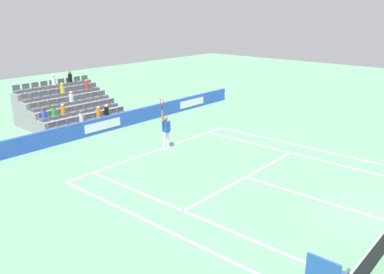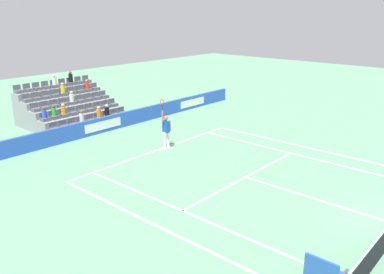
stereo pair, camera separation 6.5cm
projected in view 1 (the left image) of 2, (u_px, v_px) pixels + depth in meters
line_baseline at (158, 150)px, 21.12m from camera, size 10.97×0.10×0.01m
line_service at (246, 177)px, 17.69m from camera, size 8.23×0.10×0.01m
line_centre_service at (315, 198)px, 15.69m from camera, size 0.10×6.40×0.01m
line_singles_sideline_left at (192, 215)px, 14.45m from camera, size 0.10×11.89×0.01m
line_singles_sideline_right at (299, 155)px, 20.37m from camera, size 0.10×11.89×0.01m
line_doubles_sideline_left at (166, 230)px, 13.46m from camera, size 0.10×11.89×0.01m
line_doubles_sideline_right at (311, 148)px, 21.35m from camera, size 0.10×11.89×0.01m
line_centre_mark at (160, 150)px, 21.06m from camera, size 0.10×0.20×0.01m
sponsor_barrier at (102, 125)px, 23.96m from camera, size 24.22×0.22×0.92m
tennis_player at (166, 130)px, 21.04m from camera, size 0.52×0.38×2.85m
stadium_stand at (68, 110)px, 26.08m from camera, size 5.58×4.75×3.04m
loose_tennis_ball at (313, 199)px, 15.56m from camera, size 0.07×0.07×0.07m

